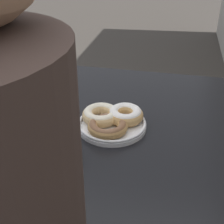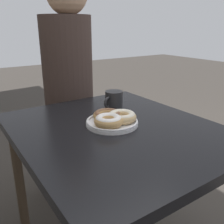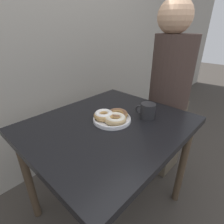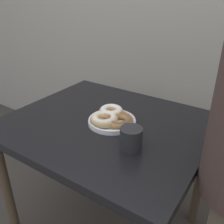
{
  "view_description": "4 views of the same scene",
  "coord_description": "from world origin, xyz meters",
  "views": [
    {
      "loc": [
        0.89,
        0.55,
        1.33
      ],
      "look_at": [
        0.03,
        0.37,
        0.81
      ],
      "focal_mm": 50.0,
      "sensor_mm": 36.0,
      "label": 1
    },
    {
      "loc": [
        -0.82,
        0.94,
        1.17
      ],
      "look_at": [
        0.03,
        0.37,
        0.81
      ],
      "focal_mm": 40.0,
      "sensor_mm": 36.0,
      "label": 2
    },
    {
      "loc": [
        -0.65,
        -0.27,
        1.27
      ],
      "look_at": [
        0.03,
        0.37,
        0.81
      ],
      "focal_mm": 28.0,
      "sensor_mm": 36.0,
      "label": 3
    },
    {
      "loc": [
        0.62,
        -0.51,
        1.34
      ],
      "look_at": [
        0.03,
        0.37,
        0.81
      ],
      "focal_mm": 40.0,
      "sensor_mm": 36.0,
      "label": 4
    }
  ],
  "objects": [
    {
      "name": "donut_plate",
      "position": [
        0.03,
        0.36,
        0.78
      ],
      "size": [
        0.23,
        0.24,
        0.06
      ],
      "color": "white",
      "rests_on": "dining_table"
    },
    {
      "name": "coffee_mug",
      "position": [
        0.21,
        0.23,
        0.8
      ],
      "size": [
        0.09,
        0.12,
        0.1
      ],
      "color": "#232326",
      "rests_on": "dining_table"
    },
    {
      "name": "dining_table",
      "position": [
        0.0,
        0.36,
        0.66
      ],
      "size": [
        0.95,
        0.82,
        0.75
      ],
      "color": "black",
      "rests_on": "ground_plane"
    }
  ]
}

